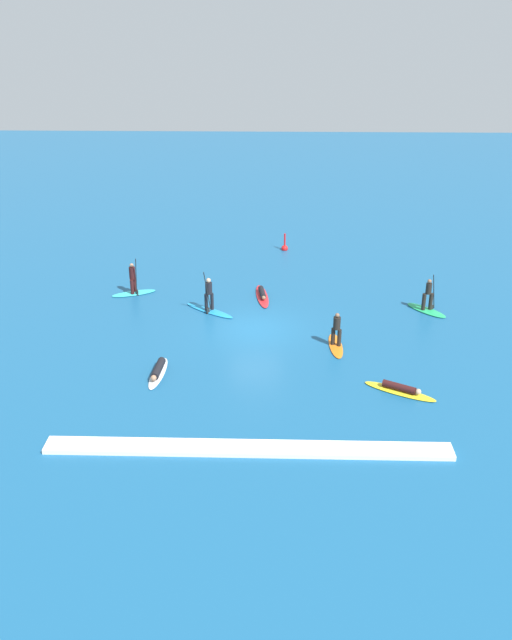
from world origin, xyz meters
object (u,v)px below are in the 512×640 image
at_px(surfer_on_green_board, 427,304).
at_px(surfer_on_white_board, 158,371).
at_px(marker_buoy, 285,247).
at_px(surfer_on_red_board, 262,295).
at_px(surfer_on_teal_board, 133,285).
at_px(surfer_on_yellow_board, 400,390).
at_px(surfer_on_orange_board, 336,337).
at_px(surfer_on_blue_board, 209,302).

bearing_deg(surfer_on_green_board, surfer_on_white_board, -101.50).
bearing_deg(marker_buoy, surfer_on_red_board, -99.20).
bearing_deg(surfer_on_teal_board, surfer_on_yellow_board, -61.54).
xyz_separation_m(surfer_on_yellow_board, surfer_on_green_board, (2.75, 8.39, 0.30)).
bearing_deg(surfer_on_teal_board, surfer_on_red_board, -25.30).
relative_size(surfer_on_red_board, surfer_on_orange_board, 1.27).
bearing_deg(surfer_on_blue_board, surfer_on_orange_board, 4.85).
height_order(surfer_on_yellow_board, surfer_on_green_board, surfer_on_green_board).
distance_m(surfer_on_orange_board, marker_buoy, 14.18).
relative_size(surfer_on_orange_board, surfer_on_blue_board, 0.91).
distance_m(surfer_on_yellow_board, surfer_on_orange_board, 4.76).
relative_size(surfer_on_white_board, marker_buoy, 2.33).
bearing_deg(surfer_on_red_board, surfer_on_orange_board, 23.82).
distance_m(surfer_on_red_board, surfer_on_blue_board, 3.41).
distance_m(surfer_on_yellow_board, surfer_on_white_board, 10.29).
relative_size(surfer_on_teal_board, marker_buoy, 2.07).
xyz_separation_m(surfer_on_green_board, marker_buoy, (-7.32, 9.75, -0.25)).
distance_m(surfer_on_yellow_board, surfer_on_teal_board, 16.61).
relative_size(surfer_on_white_board, surfer_on_orange_board, 1.08).
bearing_deg(surfer_on_orange_board, surfer_on_red_board, -151.19).
height_order(surfer_on_red_board, surfer_on_orange_board, surfer_on_orange_board).
height_order(surfer_on_white_board, surfer_on_blue_board, surfer_on_blue_board).
height_order(surfer_on_red_board, surfer_on_white_board, surfer_on_white_board).
height_order(surfer_on_green_board, marker_buoy, surfer_on_green_board).
bearing_deg(surfer_on_blue_board, surfer_on_yellow_board, -6.39).
height_order(surfer_on_green_board, surfer_on_white_board, surfer_on_green_board).
bearing_deg(surfer_on_blue_board, surfer_on_red_board, 73.02).
bearing_deg(surfer_on_green_board, surfer_on_yellow_board, -58.50).
height_order(surfer_on_blue_board, marker_buoy, surfer_on_blue_board).
distance_m(surfer_on_white_board, surfer_on_orange_board, 8.41).
bearing_deg(surfer_on_white_board, surfer_on_red_board, 157.40).
relative_size(surfer_on_yellow_board, surfer_on_red_board, 0.90).
relative_size(surfer_on_blue_board, surfer_on_teal_board, 1.14).
height_order(surfer_on_orange_board, surfer_on_blue_board, surfer_on_blue_board).
distance_m(surfer_on_blue_board, surfer_on_teal_board, 4.96).
xyz_separation_m(surfer_on_white_board, surfer_on_teal_board, (-2.80, 9.07, 0.34)).
distance_m(surfer_on_green_board, surfer_on_white_board, 14.80).
distance_m(surfer_on_yellow_board, surfer_on_green_board, 8.83).
height_order(surfer_on_yellow_board, marker_buoy, marker_buoy).
height_order(surfer_on_yellow_board, surfer_on_orange_board, surfer_on_orange_board).
xyz_separation_m(surfer_on_yellow_board, surfer_on_teal_board, (-13.02, 10.32, 0.38)).
bearing_deg(surfer_on_white_board, marker_buoy, 165.13).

